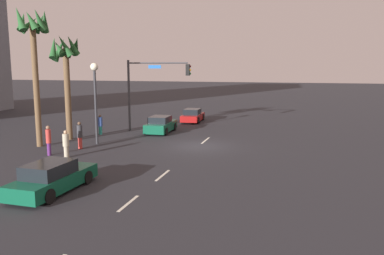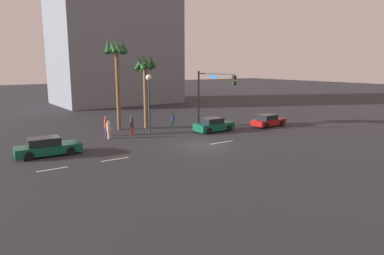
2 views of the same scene
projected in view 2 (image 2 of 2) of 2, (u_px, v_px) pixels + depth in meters
name	position (u px, v px, depth m)	size (l,w,h in m)	color
ground_plane	(202.00, 146.00, 29.29)	(220.00, 220.00, 0.00)	#28282D
lane_stripe_1	(52.00, 169.00, 22.62)	(1.97, 0.14, 0.01)	silver
lane_stripe_2	(115.00, 159.00, 24.99)	(2.09, 0.14, 0.01)	silver
lane_stripe_3	(222.00, 142.00, 30.45)	(2.54, 0.14, 0.01)	silver
car_0	(214.00, 125.00, 35.42)	(4.23, 1.98, 1.42)	#0F5138
car_1	(47.00, 147.00, 25.99)	(4.75, 1.99, 1.41)	#0F5138
car_2	(268.00, 121.00, 38.46)	(4.08, 1.94, 1.34)	maroon
traffic_signal	(211.00, 90.00, 35.87)	(0.83, 5.52, 6.13)	#38383D
streetlamp	(149.00, 92.00, 33.88)	(0.56, 0.56, 5.85)	#2D2D33
pedestrian_0	(109.00, 129.00, 31.84)	(0.53, 0.53, 1.72)	#B2A58C
pedestrian_1	(106.00, 125.00, 33.10)	(0.37, 0.37, 1.91)	#59266B
pedestrian_2	(173.00, 119.00, 37.85)	(0.38, 0.38, 1.65)	#1E7266
pedestrian_3	(132.00, 125.00, 33.72)	(0.42, 0.42, 1.88)	#BF3833
palm_tree_0	(117.00, 60.00, 35.19)	(2.51, 2.50, 9.61)	brown
palm_tree_1	(145.00, 73.00, 36.55)	(2.55, 2.67, 7.94)	brown
building_1	(114.00, 32.00, 60.42)	(20.43, 13.88, 24.76)	slate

